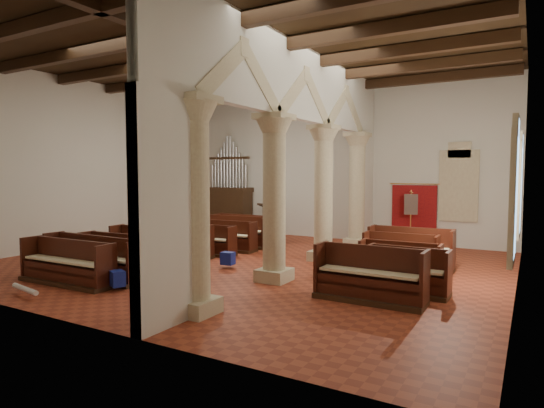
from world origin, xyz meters
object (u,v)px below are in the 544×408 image
(pipe_organ, at_px, (229,201))
(nave_pew_0, at_px, (67,269))
(aisle_pew_0, at_px, (370,283))
(processional_banner, at_px, (410,227))
(lectern, at_px, (266,222))

(pipe_organ, xyz_separation_m, nave_pew_0, (2.13, -9.72, -1.02))
(pipe_organ, bearing_deg, aisle_pew_0, -40.36)
(nave_pew_0, bearing_deg, processional_banner, 56.68)
(lectern, relative_size, nave_pew_0, 0.50)
(pipe_organ, relative_size, nave_pew_0, 1.60)
(lectern, relative_size, processional_banner, 0.66)
(processional_banner, distance_m, aisle_pew_0, 7.36)
(processional_banner, xyz_separation_m, aisle_pew_0, (0.85, -7.30, -0.37))
(lectern, height_order, nave_pew_0, lectern)
(pipe_organ, distance_m, lectern, 2.11)
(pipe_organ, height_order, aisle_pew_0, pipe_organ)
(processional_banner, distance_m, nave_pew_0, 11.17)
(lectern, xyz_separation_m, aisle_pew_0, (6.93, -7.54, -0.18))
(pipe_organ, bearing_deg, lectern, -0.36)
(pipe_organ, bearing_deg, nave_pew_0, -77.65)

